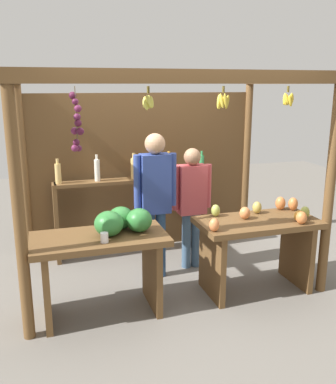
{
  "coord_description": "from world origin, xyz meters",
  "views": [
    {
      "loc": [
        -1.3,
        -4.41,
        2.15
      ],
      "look_at": [
        0.0,
        -0.18,
        1.02
      ],
      "focal_mm": 39.69,
      "sensor_mm": 36.0,
      "label": 1
    }
  ],
  "objects": [
    {
      "name": "ground_plane",
      "position": [
        0.0,
        0.0,
        0.0
      ],
      "size": [
        12.0,
        12.0,
        0.0
      ],
      "primitive_type": "plane",
      "color": "slate",
      "rests_on": "ground"
    },
    {
      "name": "fruit_counter_left",
      "position": [
        -0.75,
        -0.67,
        0.66
      ],
      "size": [
        1.25,
        0.64,
        1.02
      ],
      "color": "brown",
      "rests_on": "ground"
    },
    {
      "name": "fruit_counter_right",
      "position": [
        0.84,
        -0.68,
        0.59
      ],
      "size": [
        1.27,
        0.64,
        0.93
      ],
      "color": "brown",
      "rests_on": "ground"
    },
    {
      "name": "vendor_man",
      "position": [
        -0.11,
        -0.06,
        0.99
      ],
      "size": [
        0.48,
        0.22,
        1.65
      ],
      "rotation": [
        0.0,
        0.0,
        -0.07
      ],
      "color": "#2D4E79",
      "rests_on": "ground"
    },
    {
      "name": "market_stall",
      "position": [
        -0.0,
        0.41,
        1.33
      ],
      "size": [
        3.11,
        1.93,
        2.27
      ],
      "color": "brown",
      "rests_on": "ground"
    },
    {
      "name": "bottle_shelf_unit",
      "position": [
        -0.19,
        0.68,
        0.79
      ],
      "size": [
        1.99,
        0.22,
        1.33
      ],
      "color": "brown",
      "rests_on": "ground"
    },
    {
      "name": "vendor_woman",
      "position": [
        0.37,
        0.08,
        0.85
      ],
      "size": [
        0.48,
        0.2,
        1.45
      ],
      "rotation": [
        0.0,
        0.0,
        -0.13
      ],
      "color": "#3E5A75",
      "rests_on": "ground"
    }
  ]
}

